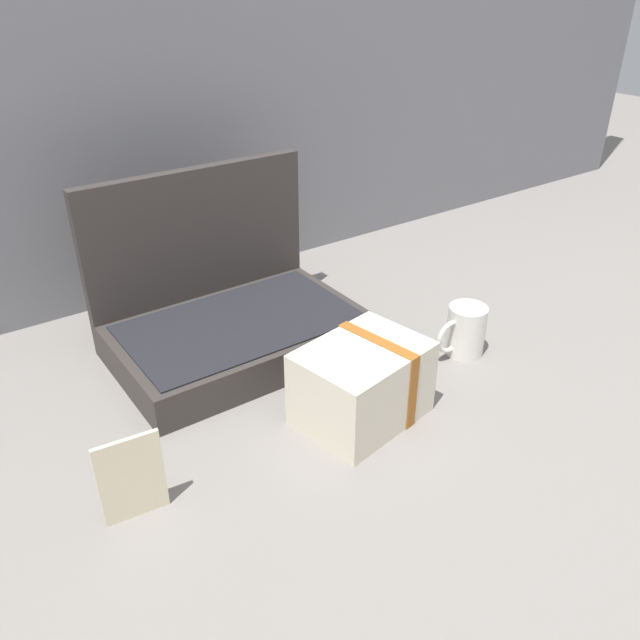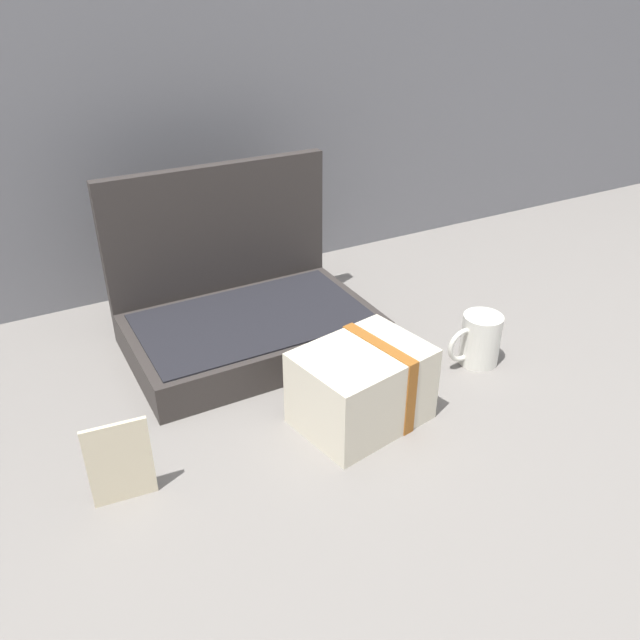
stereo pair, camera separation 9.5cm
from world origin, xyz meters
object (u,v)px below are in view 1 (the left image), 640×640
object	(u,v)px
cream_toiletry_bag	(363,383)
info_card_left	(132,478)
coffee_mug	(465,331)
open_suitcase	(229,312)

from	to	relation	value
cream_toiletry_bag	info_card_left	size ratio (longest dim) A/B	1.71
coffee_mug	cream_toiletry_bag	bearing A→B (deg)	-171.75
coffee_mug	info_card_left	world-z (taller)	info_card_left
open_suitcase	cream_toiletry_bag	world-z (taller)	open_suitcase
info_card_left	coffee_mug	bearing A→B (deg)	8.80
open_suitcase	info_card_left	world-z (taller)	open_suitcase
coffee_mug	info_card_left	size ratio (longest dim) A/B	0.85
open_suitcase	info_card_left	size ratio (longest dim) A/B	3.50
open_suitcase	info_card_left	distance (m)	0.44
cream_toiletry_bag	coffee_mug	world-z (taller)	cream_toiletry_bag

